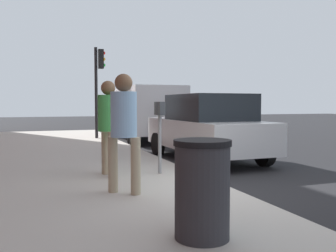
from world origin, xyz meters
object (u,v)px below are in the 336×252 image
Objects in this scene: pedestrian_bystander at (124,123)px; parked_van_far at (145,110)px; pedestrian_at_meter at (108,120)px; parked_sedan_near at (207,127)px; trash_bin at (202,189)px; traffic_signal at (99,77)px; parking_meter at (160,122)px.

pedestrian_bystander is 9.83m from parked_van_far.
pedestrian_at_meter is 0.41× the size of parked_sedan_near.
pedestrian_at_meter is at bearing 158.83° from parked_van_far.
pedestrian_bystander is 2.24m from trash_bin.
pedestrian_at_meter is at bearing 41.16° from pedestrian_bystander.
pedestrian_at_meter is 0.50× the size of traffic_signal.
pedestrian_bystander is at bearing 142.83° from parking_meter.
traffic_signal is 11.70m from trash_bin.
trash_bin is (-2.14, -0.31, -0.58)m from pedestrian_bystander.
pedestrian_bystander is at bearing 8.15° from trash_bin.
parked_sedan_near is 6.42m from traffic_signal.
parked_van_far reaches higher than trash_bin.
pedestrian_at_meter is 0.34× the size of parked_van_far.
pedestrian_bystander is 4.66m from parked_sedan_near.
pedestrian_at_meter is 8.10m from traffic_signal.
traffic_signal is at bearing -4.35° from trash_bin.
parked_sedan_near is 6.27m from trash_bin.
pedestrian_bystander is (-1.46, 0.04, 0.01)m from pedestrian_at_meter.
parking_meter is at bearing 5.71° from pedestrian_bystander.
traffic_signal reaches higher than pedestrian_at_meter.
parked_sedan_near is at bearing -26.37° from trash_bin.
pedestrian_at_meter is 1.79× the size of trash_bin.
pedestrian_at_meter is 8.43m from parked_van_far.
trash_bin is (-11.51, 0.88, -1.92)m from traffic_signal.
pedestrian_at_meter is 0.99× the size of pedestrian_bystander.
pedestrian_bystander is 1.81× the size of trash_bin.
traffic_signal reaches higher than parking_meter.
pedestrian_bystander is at bearing 161.68° from parked_van_far.
traffic_signal reaches higher than pedestrian_bystander.
traffic_signal is at bearing 17.96° from parked_sedan_near.
pedestrian_bystander reaches higher than parked_sedan_near.
pedestrian_bystander is 0.35× the size of parked_van_far.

